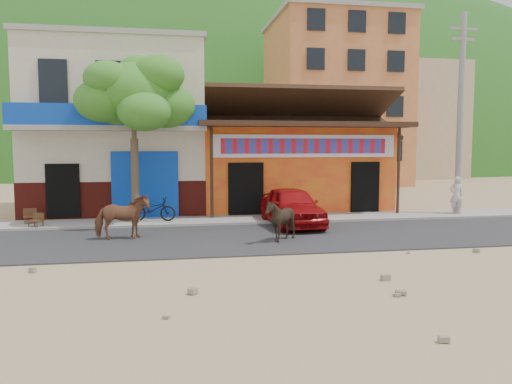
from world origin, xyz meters
TOP-DOWN VIEW (x-y plane):
  - ground at (0.00, 0.00)m, footprint 120.00×120.00m
  - road at (0.00, 2.50)m, footprint 60.00×5.00m
  - sidewalk at (0.00, 6.00)m, footprint 60.00×2.00m
  - dance_club at (2.00, 10.00)m, footprint 8.00×6.00m
  - cafe_building at (-5.50, 10.00)m, footprint 7.00×6.00m
  - apartment_front at (9.00, 24.00)m, footprint 9.00×9.00m
  - apartment_rear at (18.00, 30.00)m, footprint 8.00×8.00m
  - hillside at (0.00, 70.00)m, footprint 100.00×40.00m
  - tree at (-4.60, 5.80)m, footprint 3.00×3.00m
  - utility_pole at (8.20, 6.00)m, footprint 0.24×0.24m
  - cow_tan at (-4.82, 2.87)m, footprint 1.68×0.92m
  - cow_dark at (-0.19, 1.74)m, footprint 1.19×1.07m
  - red_car at (0.87, 4.56)m, footprint 1.80×4.09m
  - scooter at (-4.00, 5.92)m, footprint 1.75×0.93m
  - pedestrian at (8.00, 5.74)m, footprint 0.60×0.44m
  - cafe_chair_left at (-7.89, 5.30)m, footprint 0.52×0.52m
  - cafe_chair_right at (-8.28, 6.16)m, footprint 0.55×0.55m

SIDE VIEW (x-z plane):
  - ground at x=0.00m, z-range 0.00..0.00m
  - road at x=0.00m, z-range 0.00..0.04m
  - sidewalk at x=0.00m, z-range 0.00..0.12m
  - cafe_chair_left at x=-7.89m, z-range 0.12..0.97m
  - scooter at x=-4.00m, z-range 0.12..0.99m
  - cafe_chair_right at x=-8.28m, z-range 0.12..1.09m
  - cow_dark at x=-0.19m, z-range 0.04..1.31m
  - cow_tan at x=-4.82m, z-range 0.04..1.40m
  - red_car at x=0.87m, z-range 0.04..1.41m
  - pedestrian at x=8.00m, z-range 0.12..1.63m
  - dance_club at x=2.00m, z-range 0.00..3.60m
  - tree at x=-4.60m, z-range 0.12..6.12m
  - cafe_building at x=-5.50m, z-range 0.00..7.00m
  - utility_pole at x=8.20m, z-range 0.12..8.12m
  - apartment_rear at x=18.00m, z-range 0.00..10.00m
  - apartment_front at x=9.00m, z-range 0.00..12.00m
  - hillside at x=0.00m, z-range 0.00..24.00m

